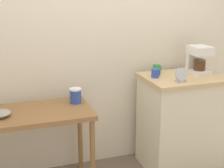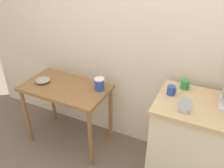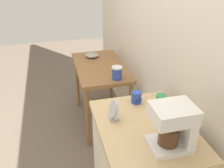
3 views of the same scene
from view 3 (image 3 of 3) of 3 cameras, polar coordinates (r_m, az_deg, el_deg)
ground_plane at (r=2.62m, az=0.83°, el=-17.08°), size 8.00×8.00×0.00m
back_wall at (r=1.96m, az=13.52°, el=13.79°), size 4.40×0.10×2.80m
wooden_table at (r=2.81m, az=-2.70°, el=2.42°), size 0.92×0.54×0.74m
bowl_stoneware at (r=3.00m, az=-4.63°, el=6.68°), size 0.16×0.16×0.05m
canister_enamel at (r=2.44m, az=1.15°, el=2.59°), size 0.10×0.10×0.13m
coffee_maker at (r=1.34m, az=14.40°, el=-9.14°), size 0.18×0.22×0.26m
mug_blue at (r=1.74m, az=5.64°, el=-3.09°), size 0.08×0.07×0.08m
mug_tall_green at (r=1.72m, az=11.22°, el=-3.78°), size 0.08×0.07×0.08m
table_clock at (r=1.56m, az=0.30°, el=-6.25°), size 0.12×0.06×0.13m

